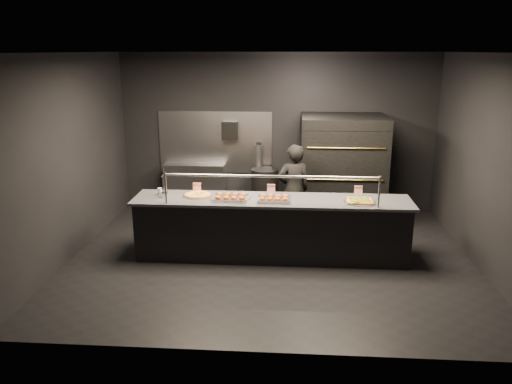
% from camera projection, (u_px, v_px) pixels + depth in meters
% --- Properties ---
extents(room, '(6.04, 6.00, 3.00)m').
position_uv_depth(room, '(270.00, 160.00, 7.23)').
color(room, black).
rests_on(room, ground).
extents(service_counter, '(4.10, 0.78, 1.37)m').
position_uv_depth(service_counter, '(271.00, 228.00, 7.47)').
color(service_counter, black).
rests_on(service_counter, ground).
extents(pizza_oven, '(1.50, 1.23, 1.91)m').
position_uv_depth(pizza_oven, '(342.00, 168.00, 9.07)').
color(pizza_oven, black).
rests_on(pizza_oven, ground).
extents(prep_shelf, '(1.20, 0.35, 0.90)m').
position_uv_depth(prep_shelf, '(195.00, 186.00, 9.80)').
color(prep_shelf, '#99999E').
rests_on(prep_shelf, ground).
extents(towel_dispenser, '(0.30, 0.20, 0.35)m').
position_uv_depth(towel_dispenser, '(230.00, 130.00, 9.52)').
color(towel_dispenser, black).
rests_on(towel_dispenser, room).
extents(fire_extinguisher, '(0.14, 0.14, 0.51)m').
position_uv_depth(fire_extinguisher, '(259.00, 156.00, 9.63)').
color(fire_extinguisher, '#B2B2B7').
rests_on(fire_extinguisher, room).
extents(beer_tap, '(0.12, 0.18, 0.48)m').
position_uv_depth(beer_tap, '(164.00, 188.00, 7.40)').
color(beer_tap, silver).
rests_on(beer_tap, service_counter).
extents(round_pizza, '(0.46, 0.46, 0.03)m').
position_uv_depth(round_pizza, '(198.00, 195.00, 7.49)').
color(round_pizza, silver).
rests_on(round_pizza, service_counter).
extents(slider_tray_a, '(0.59, 0.51, 0.08)m').
position_uv_depth(slider_tray_a, '(231.00, 197.00, 7.32)').
color(slider_tray_a, silver).
rests_on(slider_tray_a, service_counter).
extents(slider_tray_b, '(0.48, 0.36, 0.08)m').
position_uv_depth(slider_tray_b, '(274.00, 198.00, 7.26)').
color(slider_tray_b, silver).
rests_on(slider_tray_b, service_counter).
extents(square_pizza, '(0.46, 0.46, 0.05)m').
position_uv_depth(square_pizza, '(360.00, 201.00, 7.17)').
color(square_pizza, silver).
rests_on(square_pizza, service_counter).
extents(condiment_jar, '(0.16, 0.06, 0.11)m').
position_uv_depth(condiment_jar, '(162.00, 192.00, 7.54)').
color(condiment_jar, silver).
rests_on(condiment_jar, service_counter).
extents(tent_cards, '(2.58, 0.04, 0.15)m').
position_uv_depth(tent_cards, '(275.00, 189.00, 7.59)').
color(tent_cards, white).
rests_on(tent_cards, service_counter).
extents(trash_bin, '(0.52, 0.52, 0.86)m').
position_uv_depth(trash_bin, '(265.00, 191.00, 9.54)').
color(trash_bin, black).
rests_on(trash_bin, ground).
extents(worker, '(0.66, 0.53, 1.55)m').
position_uv_depth(worker, '(293.00, 190.00, 8.35)').
color(worker, black).
rests_on(worker, ground).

